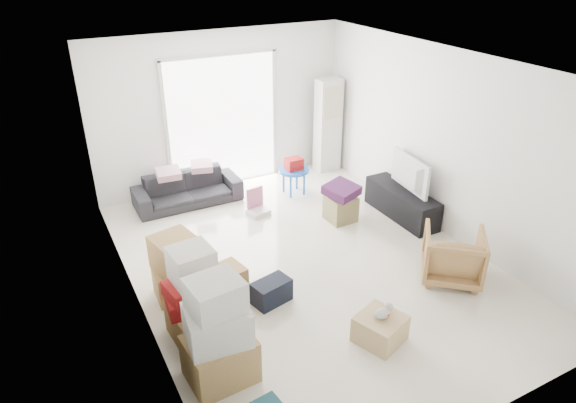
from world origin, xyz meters
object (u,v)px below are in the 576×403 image
Objects in this scene: ac_tower at (328,126)px; armchair at (453,253)px; sofa at (187,185)px; television at (404,186)px; tv_console at (402,203)px; kids_table at (294,168)px; wood_crate at (380,329)px; ottoman at (341,208)px.

armchair is at bearing -96.90° from ac_tower.
ac_tower is 2.88m from sofa.
television is 3.53m from sofa.
sofa is at bearing -176.96° from ac_tower.
tv_console is 3.53m from sofa.
kids_table is (-0.61, 3.18, 0.09)m from armchair.
ac_tower reaches higher than tv_console.
television reaches higher than tv_console.
armchair reaches higher than tv_console.
kids_table is at bearing 42.69° from television.
ac_tower is 2.66× the size of kids_table.
ac_tower is 4.85m from wood_crate.
tv_console is 1.73m from armchair.
sofa is 2.58m from ottoman.
tv_console is 0.30m from television.
wood_crate is at bearing -104.05° from kids_table.
television is at bearing -20.69° from ottoman.
ottoman is at bearing -115.50° from ac_tower.
tv_console is 2.98× the size of wood_crate.
kids_table reaches higher than ottoman.
sofa reaches higher than kids_table.
ac_tower is 4.22× the size of ottoman.
kids_table is (-1.12, 1.54, -0.06)m from television.
sofa reaches higher than wood_crate.
television is at bearing 0.00° from tv_console.
sofa is 3.73× the size of wood_crate.
kids_table is 3.83m from wood_crate.
ottoman is (-0.41, 1.99, -0.17)m from armchair.
ac_tower reaches higher than wood_crate.
ottoman is (-0.93, 0.35, -0.32)m from television.
sofa is (-2.82, -0.15, -0.53)m from ac_tower.
wood_crate is (-1.54, -0.52, -0.22)m from armchair.
armchair reaches higher than sofa.
television is at bearing 46.58° from wood_crate.
kids_table is (1.75, -0.50, 0.13)m from sofa.
kids_table reaches higher than television.
wood_crate is (-2.05, -2.17, -0.08)m from tv_console.
kids_table is at bearing 99.32° from ottoman.
ac_tower is 2.32× the size of armchair.
ac_tower is 3.72× the size of wood_crate.
kids_table is at bearing -15.54° from sofa.
sofa is 4.29m from wood_crate.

